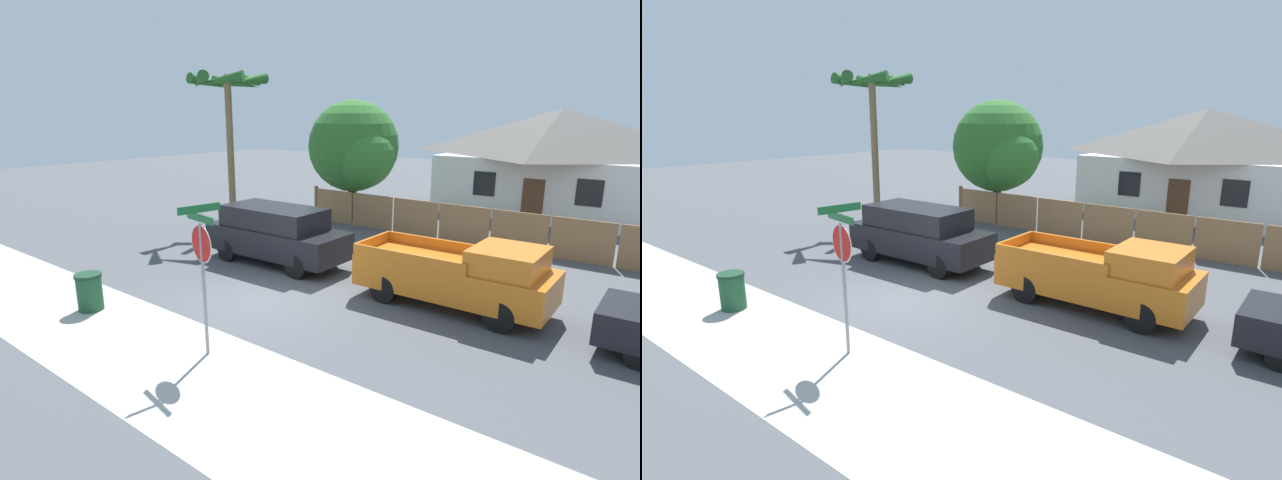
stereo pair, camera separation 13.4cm
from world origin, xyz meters
TOP-DOWN VIEW (x-y plane):
  - ground_plane at (0.00, 0.00)m, footprint 80.00×80.00m
  - sidewalk_strip at (0.00, -3.60)m, footprint 36.00×3.20m
  - wooden_fence at (1.83, 8.92)m, footprint 14.27×0.12m
  - house at (2.90, 17.43)m, footprint 10.45×7.80m
  - oak_tree at (-3.72, 9.80)m, footprint 4.24×4.04m
  - palm_tree at (-6.82, 5.25)m, footprint 3.09×3.31m
  - red_suv at (-1.91, 2.67)m, footprint 4.81×1.92m
  - orange_pickup at (4.32, 2.67)m, footprint 4.83×1.95m
  - stop_sign at (1.33, -2.87)m, footprint 0.98×0.88m
  - trash_bin at (-2.82, -3.14)m, footprint 0.64×0.64m

SIDE VIEW (x-z plane):
  - ground_plane at x=0.00m, z-range 0.00..0.00m
  - sidewalk_strip at x=0.00m, z-range 0.00..0.01m
  - trash_bin at x=-2.82m, z-range 0.01..0.94m
  - wooden_fence at x=1.83m, z-range -0.05..1.48m
  - orange_pickup at x=4.32m, z-range -0.01..1.72m
  - red_suv at x=-1.91m, z-range 0.07..1.93m
  - stop_sign at x=1.33m, z-range 0.56..3.65m
  - house at x=2.90m, z-range 0.09..5.07m
  - oak_tree at x=-3.72m, z-range 0.56..5.90m
  - palm_tree at x=-6.82m, z-range 2.30..8.62m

